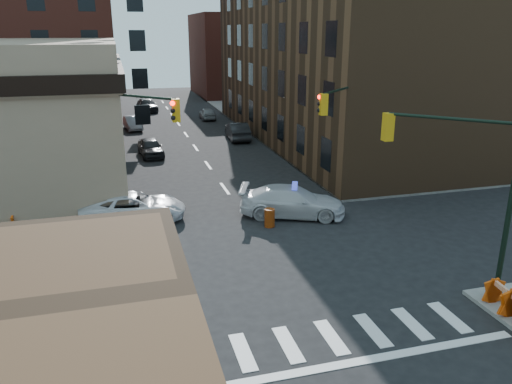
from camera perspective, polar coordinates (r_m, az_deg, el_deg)
ground at (r=22.82m, az=1.69°, el=-6.95°), size 140.00×140.00×0.00m
sidewalk_ne at (r=60.81m, az=13.57°, el=8.47°), size 34.00×54.50×0.15m
commercial_row_ne at (r=46.46m, az=9.22°, el=14.54°), size 14.00×34.00×14.00m
filler_nw at (r=82.36m, az=-23.20°, el=15.49°), size 20.00×18.00×16.00m
filler_ne at (r=80.40m, az=-0.95°, el=15.41°), size 16.00×16.00×12.00m
signal_pole_se at (r=19.39m, az=24.23°, el=1.41°), size 5.40×5.27×8.00m
signal_pole_nw at (r=25.64m, az=-14.51°, el=5.53°), size 3.58×3.67×8.00m
signal_pole_ne at (r=28.32m, az=9.97°, el=6.97°), size 3.67×3.58×8.00m
tree_ne_near at (r=48.14m, az=1.17°, el=10.67°), size 3.00×3.00×4.85m
tree_ne_far at (r=55.80m, az=-1.22°, el=11.68°), size 3.00×3.00×4.85m
police_car at (r=27.00m, az=4.17°, el=-1.07°), size 6.10×4.19×1.64m
pickup at (r=27.05m, az=-13.84°, el=-1.68°), size 5.61×2.90×1.51m
parked_car_wnear at (r=40.87m, az=-11.98°, el=5.02°), size 2.09×4.35×1.43m
parked_car_wfar at (r=52.55m, az=-13.92°, el=7.66°), size 1.93×4.21×1.34m
parked_car_wdeep at (r=64.42m, az=-12.36°, el=9.67°), size 2.65×5.35×1.49m
parked_car_enear at (r=46.25m, az=-2.14°, el=6.99°), size 1.98×4.96×1.60m
parked_car_efar at (r=57.44m, az=-5.60°, el=8.94°), size 1.68×3.95×1.33m
pedestrian_a at (r=27.18m, az=-17.60°, el=-1.26°), size 0.71×0.52×1.80m
pedestrian_b at (r=30.17m, az=-21.21°, el=0.26°), size 1.10×1.01×1.83m
barrel_road at (r=25.57m, az=1.56°, el=-2.97°), size 0.62×0.62×0.95m
barrel_bank at (r=26.96m, az=-13.14°, el=-2.36°), size 0.63×0.63×0.92m
barricade_se_b at (r=20.03m, az=26.24°, el=-10.76°), size 0.76×1.29×0.92m
barricade_nw_a at (r=29.26m, az=-19.20°, el=-0.90°), size 1.36×0.74×0.99m
barricade_nw_b at (r=27.64m, az=-26.74°, el=-3.11°), size 1.20×0.69×0.86m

